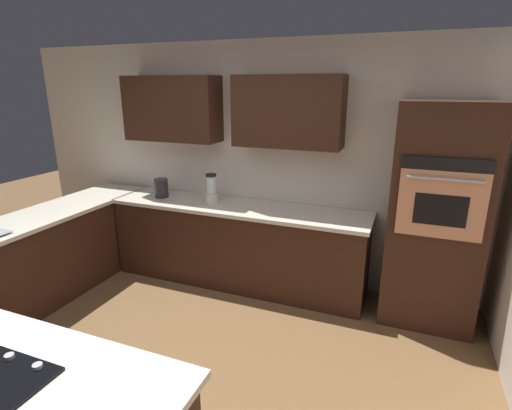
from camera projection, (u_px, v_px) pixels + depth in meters
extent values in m
plane|color=brown|center=(156.00, 386.00, 2.92)|extent=(14.00, 14.00, 0.00)
cube|color=silver|center=(259.00, 163.00, 4.41)|extent=(6.00, 0.10, 2.60)
cube|color=#381E14|center=(288.00, 112.00, 3.90)|extent=(1.10, 0.34, 0.70)
cube|color=#381E14|center=(172.00, 109.00, 4.38)|extent=(1.10, 0.34, 0.70)
cube|color=#381E14|center=(238.00, 246.00, 4.36)|extent=(2.80, 0.60, 0.86)
cube|color=silver|center=(237.00, 207.00, 4.23)|extent=(2.84, 0.64, 0.04)
cube|color=#381E14|center=(33.00, 264.00, 3.93)|extent=(0.60, 2.90, 0.86)
cube|color=silver|center=(25.00, 221.00, 3.80)|extent=(0.64, 2.94, 0.04)
cube|color=#381E14|center=(436.00, 217.00, 3.50)|extent=(0.80, 0.60, 2.02)
cube|color=tan|center=(441.00, 205.00, 3.16)|extent=(0.66, 0.03, 0.56)
cube|color=black|center=(440.00, 210.00, 3.17)|extent=(0.40, 0.01, 0.26)
cube|color=black|center=(447.00, 165.00, 3.07)|extent=(0.66, 0.02, 0.11)
cylinder|color=silver|center=(445.00, 179.00, 3.07)|extent=(0.56, 0.02, 0.02)
cylinder|color=#B2B2B7|center=(37.00, 366.00, 1.77)|extent=(0.04, 0.04, 0.02)
cylinder|color=#B2B2B7|center=(9.00, 357.00, 1.84)|extent=(0.04, 0.04, 0.02)
cylinder|color=beige|center=(212.00, 198.00, 4.31)|extent=(0.15, 0.15, 0.11)
cylinder|color=silver|center=(211.00, 185.00, 4.26)|extent=(0.11, 0.11, 0.19)
cylinder|color=black|center=(211.00, 175.00, 4.23)|extent=(0.12, 0.12, 0.03)
cylinder|color=#262628|center=(161.00, 188.00, 4.52)|extent=(0.16, 0.16, 0.22)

